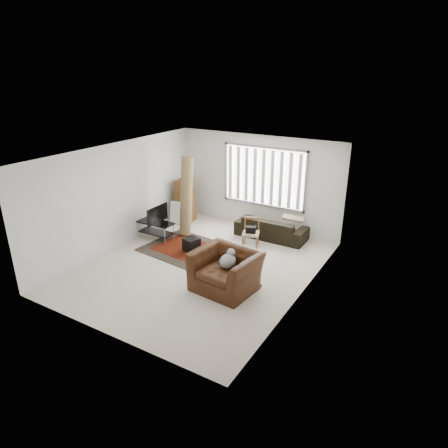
{
  "coord_description": "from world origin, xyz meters",
  "views": [
    {
      "loc": [
        4.81,
        -6.99,
        4.43
      ],
      "look_at": [
        0.44,
        0.36,
        1.05
      ],
      "focal_mm": 32.0,
      "sensor_mm": 36.0,
      "label": 1
    }
  ],
  "objects_px": {
    "tv_stand": "(156,227)",
    "armchair": "(226,268)",
    "sofa": "(271,225)",
    "side_chair": "(251,232)",
    "moving_boxes": "(185,202)"
  },
  "relations": [
    {
      "from": "tv_stand",
      "to": "moving_boxes",
      "type": "bearing_deg",
      "value": 95.59
    },
    {
      "from": "moving_boxes",
      "to": "armchair",
      "type": "bearing_deg",
      "value": -42.37
    },
    {
      "from": "tv_stand",
      "to": "armchair",
      "type": "xyz_separation_m",
      "value": [
        2.98,
        -1.3,
        0.12
      ]
    },
    {
      "from": "sofa",
      "to": "side_chair",
      "type": "relative_size",
      "value": 2.5
    },
    {
      "from": "side_chair",
      "to": "sofa",
      "type": "bearing_deg",
      "value": 57.53
    },
    {
      "from": "tv_stand",
      "to": "armchair",
      "type": "distance_m",
      "value": 3.26
    },
    {
      "from": "armchair",
      "to": "tv_stand",
      "type": "bearing_deg",
      "value": 162.18
    },
    {
      "from": "tv_stand",
      "to": "armchair",
      "type": "bearing_deg",
      "value": -23.48
    },
    {
      "from": "side_chair",
      "to": "armchair",
      "type": "relative_size",
      "value": 0.56
    },
    {
      "from": "sofa",
      "to": "side_chair",
      "type": "height_order",
      "value": "side_chair"
    },
    {
      "from": "tv_stand",
      "to": "sofa",
      "type": "relative_size",
      "value": 0.51
    },
    {
      "from": "moving_boxes",
      "to": "sofa",
      "type": "bearing_deg",
      "value": 3.01
    },
    {
      "from": "tv_stand",
      "to": "armchair",
      "type": "height_order",
      "value": "armchair"
    },
    {
      "from": "moving_boxes",
      "to": "armchair",
      "type": "relative_size",
      "value": 0.91
    },
    {
      "from": "sofa",
      "to": "armchair",
      "type": "distance_m",
      "value": 3.03
    }
  ]
}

